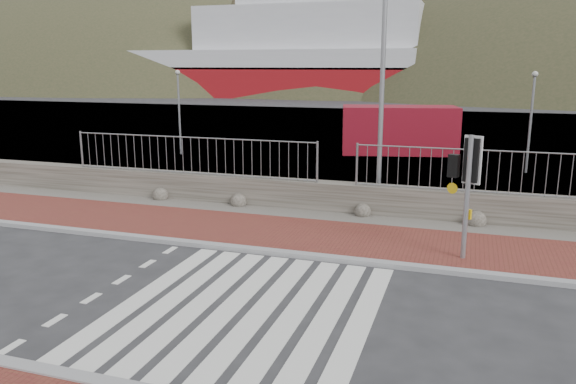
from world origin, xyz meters
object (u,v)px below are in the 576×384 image
(ferry, at_px, (265,57))
(shipping_container, at_px, (399,130))
(streetlight, at_px, (388,54))
(traffic_signal_far, at_px, (467,170))

(ferry, relative_size, shipping_container, 8.89)
(streetlight, relative_size, shipping_container, 1.48)
(streetlight, distance_m, shipping_container, 12.04)
(shipping_container, bearing_deg, streetlight, -98.35)
(ferry, bearing_deg, traffic_signal_far, -66.11)
(traffic_signal_far, height_order, streetlight, streetlight)
(ferry, xyz_separation_m, streetlight, (25.89, -59.75, -0.68))
(traffic_signal_far, relative_size, streetlight, 0.35)
(traffic_signal_far, xyz_separation_m, shipping_container, (-3.40, 15.72, -0.93))
(streetlight, bearing_deg, shipping_container, 72.00)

